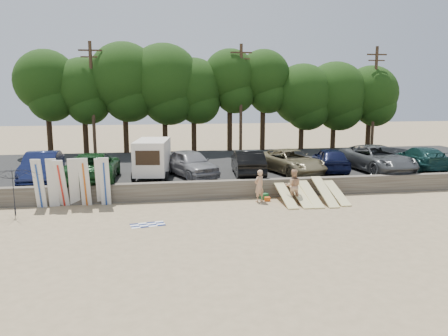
{
  "coord_description": "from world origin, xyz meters",
  "views": [
    {
      "loc": [
        -5.41,
        -20.2,
        5.8
      ],
      "look_at": [
        -1.58,
        3.0,
        1.69
      ],
      "focal_mm": 35.0,
      "sensor_mm": 36.0,
      "label": 1
    }
  ],
  "objects_px": {
    "beachgoer_b": "(293,186)",
    "cooler": "(264,196)",
    "car_0": "(42,167)",
    "car_2": "(190,163)",
    "car_1": "(93,167)",
    "beach_umbrella": "(12,192)",
    "car_4": "(291,161)",
    "car_5": "(330,159)",
    "car_6": "(377,159)",
    "car_7": "(421,158)",
    "box_trailer": "(152,157)",
    "beachgoer_a": "(259,186)",
    "car_3": "(248,163)"
  },
  "relations": [
    {
      "from": "car_6",
      "to": "car_7",
      "type": "xyz_separation_m",
      "value": [
        3.42,
        0.45,
        -0.1
      ]
    },
    {
      "from": "beach_umbrella",
      "to": "car_3",
      "type": "bearing_deg",
      "value": 19.96
    },
    {
      "from": "beach_umbrella",
      "to": "beachgoer_a",
      "type": "bearing_deg",
      "value": 3.21
    },
    {
      "from": "car_0",
      "to": "car_1",
      "type": "distance_m",
      "value": 2.97
    },
    {
      "from": "box_trailer",
      "to": "beachgoer_b",
      "type": "relative_size",
      "value": 2.14
    },
    {
      "from": "cooler",
      "to": "beachgoer_b",
      "type": "bearing_deg",
      "value": -57.47
    },
    {
      "from": "box_trailer",
      "to": "car_4",
      "type": "xyz_separation_m",
      "value": [
        8.69,
        0.24,
        -0.54
      ]
    },
    {
      "from": "beachgoer_b",
      "to": "beach_umbrella",
      "type": "distance_m",
      "value": 13.9
    },
    {
      "from": "car_0",
      "to": "car_2",
      "type": "height_order",
      "value": "car_0"
    },
    {
      "from": "cooler",
      "to": "car_2",
      "type": "bearing_deg",
      "value": 113.42
    },
    {
      "from": "car_0",
      "to": "beachgoer_a",
      "type": "xyz_separation_m",
      "value": [
        11.92,
        -4.15,
        -0.67
      ]
    },
    {
      "from": "beachgoer_a",
      "to": "beach_umbrella",
      "type": "bearing_deg",
      "value": -26.34
    },
    {
      "from": "car_5",
      "to": "car_6",
      "type": "bearing_deg",
      "value": -178.92
    },
    {
      "from": "car_1",
      "to": "car_2",
      "type": "bearing_deg",
      "value": -174.15
    },
    {
      "from": "car_0",
      "to": "car_2",
      "type": "xyz_separation_m",
      "value": [
        8.61,
        -0.01,
        -0.02
      ]
    },
    {
      "from": "car_1",
      "to": "beach_umbrella",
      "type": "relative_size",
      "value": 2.35
    },
    {
      "from": "car_4",
      "to": "beachgoer_a",
      "type": "bearing_deg",
      "value": -143.53
    },
    {
      "from": "car_6",
      "to": "beachgoer_a",
      "type": "bearing_deg",
      "value": -161.42
    },
    {
      "from": "beachgoer_a",
      "to": "car_4",
      "type": "bearing_deg",
      "value": -155.91
    },
    {
      "from": "car_3",
      "to": "car_2",
      "type": "bearing_deg",
      "value": 0.12
    },
    {
      "from": "car_5",
      "to": "cooler",
      "type": "distance_m",
      "value": 6.77
    },
    {
      "from": "box_trailer",
      "to": "car_5",
      "type": "distance_m",
      "value": 11.39
    },
    {
      "from": "car_1",
      "to": "car_7",
      "type": "distance_m",
      "value": 21.24
    },
    {
      "from": "car_3",
      "to": "beachgoer_b",
      "type": "distance_m",
      "value": 4.58
    },
    {
      "from": "car_3",
      "to": "cooler",
      "type": "height_order",
      "value": "car_3"
    },
    {
      "from": "car_3",
      "to": "beachgoer_a",
      "type": "bearing_deg",
      "value": 92.26
    },
    {
      "from": "car_0",
      "to": "beach_umbrella",
      "type": "height_order",
      "value": "car_0"
    },
    {
      "from": "car_4",
      "to": "beachgoer_b",
      "type": "xyz_separation_m",
      "value": [
        -1.38,
        -4.7,
        -0.55
      ]
    },
    {
      "from": "box_trailer",
      "to": "beachgoer_a",
      "type": "bearing_deg",
      "value": -27.01
    },
    {
      "from": "car_0",
      "to": "car_4",
      "type": "distance_m",
      "value": 15.03
    },
    {
      "from": "car_2",
      "to": "car_7",
      "type": "distance_m",
      "value": 15.54
    },
    {
      "from": "cooler",
      "to": "beach_umbrella",
      "type": "height_order",
      "value": "beach_umbrella"
    },
    {
      "from": "car_0",
      "to": "car_2",
      "type": "distance_m",
      "value": 8.61
    },
    {
      "from": "car_6",
      "to": "car_3",
      "type": "bearing_deg",
      "value": 175.25
    },
    {
      "from": "car_4",
      "to": "box_trailer",
      "type": "bearing_deg",
      "value": 164.4
    },
    {
      "from": "car_2",
      "to": "beachgoer_a",
      "type": "distance_m",
      "value": 5.34
    },
    {
      "from": "beachgoer_a",
      "to": "cooler",
      "type": "xyz_separation_m",
      "value": [
        0.4,
        0.48,
        -0.71
      ]
    },
    {
      "from": "box_trailer",
      "to": "car_3",
      "type": "xyz_separation_m",
      "value": [
        5.79,
        -0.18,
        -0.49
      ]
    },
    {
      "from": "box_trailer",
      "to": "car_1",
      "type": "xyz_separation_m",
      "value": [
        -3.42,
        -0.4,
        -0.45
      ]
    },
    {
      "from": "car_2",
      "to": "car_6",
      "type": "distance_m",
      "value": 12.12
    },
    {
      "from": "car_2",
      "to": "car_4",
      "type": "xyz_separation_m",
      "value": [
        6.42,
        0.09,
        -0.07
      ]
    },
    {
      "from": "car_2",
      "to": "car_5",
      "type": "bearing_deg",
      "value": -20.4
    },
    {
      "from": "car_1",
      "to": "car_5",
      "type": "xyz_separation_m",
      "value": [
        14.8,
        0.75,
        -0.05
      ]
    },
    {
      "from": "beachgoer_a",
      "to": "car_7",
      "type": "bearing_deg",
      "value": 169.93
    },
    {
      "from": "car_3",
      "to": "car_6",
      "type": "xyz_separation_m",
      "value": [
        8.6,
        0.06,
        0.04
      ]
    },
    {
      "from": "car_7",
      "to": "beachgoer_a",
      "type": "relative_size",
      "value": 2.93
    },
    {
      "from": "car_0",
      "to": "car_5",
      "type": "xyz_separation_m",
      "value": [
        17.72,
        0.2,
        -0.05
      ]
    },
    {
      "from": "car_4",
      "to": "car_5",
      "type": "distance_m",
      "value": 2.69
    },
    {
      "from": "beachgoer_b",
      "to": "cooler",
      "type": "height_order",
      "value": "beachgoer_b"
    },
    {
      "from": "beachgoer_a",
      "to": "cooler",
      "type": "height_order",
      "value": "beachgoer_a"
    }
  ]
}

